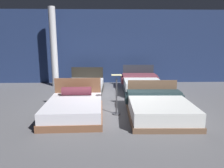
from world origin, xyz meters
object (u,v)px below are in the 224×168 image
bed_1 (159,108)px  support_pillar (54,48)px  bed_2 (84,86)px  price_sign (116,99)px  bed_0 (74,108)px  bed_3 (141,84)px

bed_1 → support_pillar: support_pillar is taller
bed_2 → price_sign: (1.20, -2.81, 0.24)m
bed_2 → price_sign: price_sign is taller
price_sign → support_pillar: (-2.63, 3.82, 1.31)m
bed_0 → support_pillar: 4.49m
bed_0 → bed_1: size_ratio=0.95×
bed_1 → price_sign: 1.18m
bed_3 → bed_2: bearing=179.9°
bed_1 → bed_2: bed_2 is taller
bed_1 → support_pillar: size_ratio=0.61×
bed_0 → bed_3: bearing=49.9°
bed_0 → bed_2: 2.95m
price_sign → support_pillar: 4.82m
bed_1 → price_sign: size_ratio=1.89×
price_sign → support_pillar: size_ratio=0.32×
support_pillar → price_sign: bearing=-55.5°
support_pillar → bed_0: bearing=-69.5°
bed_0 → bed_2: bearing=89.5°
bed_1 → bed_2: (-2.34, 3.02, -0.05)m
bed_0 → price_sign: size_ratio=1.80×
support_pillar → bed_2: bearing=-35.3°
bed_3 → support_pillar: bearing=165.5°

